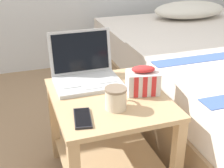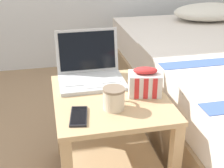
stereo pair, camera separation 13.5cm
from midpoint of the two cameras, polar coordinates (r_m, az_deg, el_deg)
name	(u,v)px [view 1 (the left image)]	position (r m, az deg, el deg)	size (l,w,h in m)	color
bedside_table	(109,127)	(1.51, -3.12, -7.99)	(0.51, 0.57, 0.47)	tan
laptop	(86,72)	(1.56, -7.35, 2.05)	(0.32, 0.27, 0.24)	#B7BABC
mug_front_left	(116,97)	(1.30, -2.27, -2.45)	(0.09, 0.13, 0.10)	beige
snack_bag	(143,81)	(1.43, 2.97, 0.50)	(0.16, 0.13, 0.13)	silver
cell_phone	(83,118)	(1.26, -8.49, -6.25)	(0.09, 0.16, 0.01)	black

